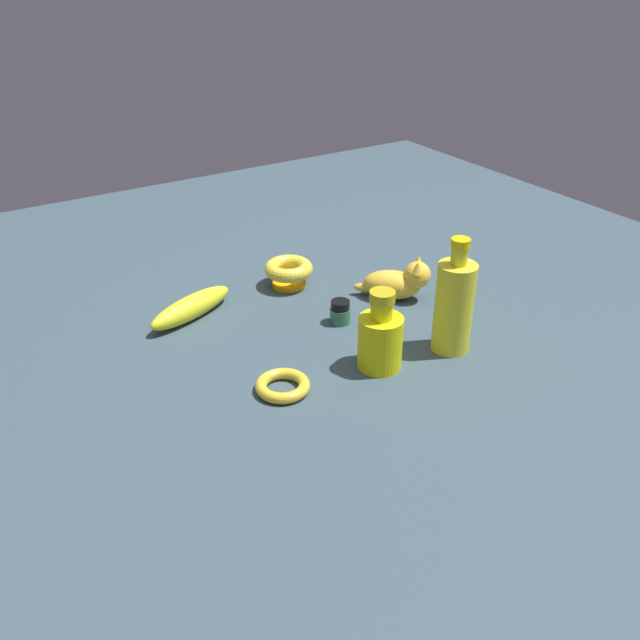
{
  "coord_description": "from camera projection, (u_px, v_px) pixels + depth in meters",
  "views": [
    {
      "loc": [
        0.89,
        -0.57,
        0.64
      ],
      "look_at": [
        0.0,
        0.0,
        0.04
      ],
      "focal_mm": 38.43,
      "sensor_mm": 36.0,
      "label": 1
    }
  ],
  "objects": [
    {
      "name": "ground",
      "position": [
        320.0,
        340.0,
        1.24
      ],
      "size": [
        2.0,
        2.0,
        0.0
      ],
      "primitive_type": "plane",
      "color": "#384C56"
    },
    {
      "name": "bowl",
      "position": [
        289.0,
        271.0,
        1.41
      ],
      "size": [
        0.1,
        0.1,
        0.05
      ],
      "color": "#F2AB0B",
      "rests_on": "ground"
    },
    {
      "name": "bangle",
      "position": [
        283.0,
        386.0,
        1.1
      ],
      "size": [
        0.09,
        0.09,
        0.02
      ],
      "primitive_type": "torus",
      "color": "yellow",
      "rests_on": "ground"
    },
    {
      "name": "banana",
      "position": [
        191.0,
        307.0,
        1.3
      ],
      "size": [
        0.11,
        0.2,
        0.05
      ],
      "primitive_type": "ellipsoid",
      "rotation": [
        0.0,
        0.0,
        5.07
      ],
      "color": "yellow",
      "rests_on": "ground"
    },
    {
      "name": "cat_figurine",
      "position": [
        399.0,
        281.0,
        1.36
      ],
      "size": [
        0.12,
        0.13,
        0.09
      ],
      "color": "yellow",
      "rests_on": "ground"
    },
    {
      "name": "bottle_short",
      "position": [
        380.0,
        338.0,
        1.14
      ],
      "size": [
        0.08,
        0.08,
        0.14
      ],
      "color": "yellow",
      "rests_on": "ground"
    },
    {
      "name": "bottle_tall",
      "position": [
        454.0,
        305.0,
        1.17
      ],
      "size": [
        0.07,
        0.07,
        0.21
      ],
      "color": "yellow",
      "rests_on": "ground"
    },
    {
      "name": "nail_polish_jar",
      "position": [
        340.0,
        312.0,
        1.28
      ],
      "size": [
        0.04,
        0.04,
        0.04
      ],
      "color": "#33724A",
      "rests_on": "ground"
    }
  ]
}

